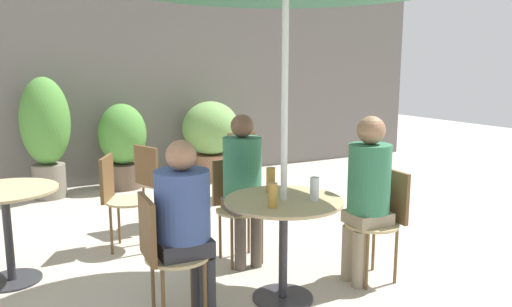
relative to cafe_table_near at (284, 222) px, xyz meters
name	(u,v)px	position (x,y,z in m)	size (l,w,h in m)	color
ground_plane	(265,303)	(-0.14, 0.00, -0.55)	(20.00, 20.00, 0.00)	#B2A899
storefront_wall	(119,72)	(-0.14, 4.07, 0.95)	(10.00, 0.06, 3.00)	slate
cafe_table_near	(284,222)	(0.00, 0.00, 0.00)	(0.80, 0.80, 0.71)	#2D2D33
cafe_table_far	(6,213)	(-1.65, 1.19, -0.02)	(0.75, 0.75, 0.71)	#2D2D33
bistro_chair_0	(381,214)	(0.83, -0.04, -0.04)	(0.41, 0.40, 0.83)	tan
bistro_chair_1	(236,199)	(0.04, 0.83, -0.04)	(0.40, 0.41, 0.83)	tan
bistro_chair_2	(163,247)	(-0.83, 0.04, -0.04)	(0.41, 0.40, 0.83)	tan
bistro_chair_3	(155,178)	(-0.33, 1.91, -0.04)	(0.44, 0.43, 0.83)	tan
bistro_chair_4	(119,193)	(-0.78, 1.48, -0.04)	(0.45, 0.44, 0.83)	tan
bistro_chair_5	(238,158)	(0.83, 2.43, -0.04)	(0.40, 0.40, 0.83)	tan
seated_person_0	(368,185)	(0.69, -0.03, 0.19)	(0.32, 0.31, 1.24)	gray
seated_person_1	(243,177)	(0.03, 0.69, 0.18)	(0.31, 0.32, 1.22)	brown
seated_person_2	(185,216)	(-0.69, 0.03, 0.14)	(0.35, 0.34, 1.16)	#2D2D33
beer_glass_0	(271,180)	(0.01, 0.20, 0.25)	(0.06, 0.06, 0.18)	#B28433
beer_glass_1	(273,195)	(-0.16, -0.13, 0.24)	(0.06, 0.06, 0.16)	#B28433
beer_glass_2	(315,189)	(0.17, -0.12, 0.24)	(0.06, 0.06, 0.16)	silver
potted_plant_0	(46,130)	(-1.14, 3.62, 0.28)	(0.57, 0.57, 1.46)	slate
potted_plant_1	(123,142)	(-0.23, 3.67, 0.07)	(0.61, 0.61, 1.11)	brown
potted_plant_2	(211,134)	(0.98, 3.61, 0.10)	(0.79, 0.79, 1.10)	#93664C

